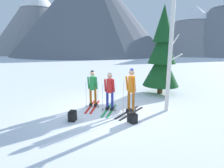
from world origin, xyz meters
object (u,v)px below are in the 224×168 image
(pine_tree_near, at_px, (162,54))
(backpack_on_snow_beside, at_px, (132,118))
(backpack_on_snow_front, at_px, (72,116))
(skier_in_green, at_px, (93,87))
(skier_in_orange, at_px, (131,88))
(skier_in_red, at_px, (110,89))
(birch_tree_tall, at_px, (170,58))

(pine_tree_near, relative_size, backpack_on_snow_beside, 12.45)
(backpack_on_snow_front, bearing_deg, skier_in_green, 78.01)
(skier_in_orange, bearing_deg, backpack_on_snow_front, -151.28)
(pine_tree_near, distance_m, backpack_on_snow_front, 6.16)
(backpack_on_snow_front, bearing_deg, skier_in_orange, 28.72)
(pine_tree_near, height_order, backpack_on_snow_beside, pine_tree_near)
(skier_in_red, relative_size, skier_in_orange, 0.89)
(pine_tree_near, xyz_separation_m, backpack_on_snow_front, (-3.67, -4.49, -2.07))
(skier_in_green, distance_m, pine_tree_near, 4.55)
(pine_tree_near, bearing_deg, skier_in_orange, -115.18)
(skier_in_green, xyz_separation_m, backpack_on_snow_beside, (1.85, -1.52, -0.72))
(backpack_on_snow_beside, bearing_deg, skier_in_red, 130.80)
(skier_in_green, height_order, birch_tree_tall, birch_tree_tall)
(skier_in_orange, relative_size, pine_tree_near, 0.37)
(skier_in_red, xyz_separation_m, backpack_on_snow_beside, (1.01, -1.17, -0.74))
(skier_in_red, bearing_deg, skier_in_green, 157.35)
(birch_tree_tall, distance_m, backpack_on_snow_front, 4.45)
(backpack_on_snow_front, height_order, backpack_on_snow_beside, same)
(skier_in_orange, bearing_deg, skier_in_red, 169.09)
(skier_in_red, relative_size, birch_tree_tall, 0.37)
(skier_in_green, relative_size, pine_tree_near, 0.36)
(skier_in_red, bearing_deg, skier_in_orange, -10.91)
(pine_tree_near, bearing_deg, backpack_on_snow_beside, -108.75)
(skier_in_red, bearing_deg, pine_tree_near, 51.87)
(pine_tree_near, distance_m, birch_tree_tall, 2.90)
(skier_in_green, bearing_deg, pine_tree_near, 40.29)
(skier_in_green, height_order, skier_in_orange, skier_in_orange)
(skier_in_green, relative_size, birch_tree_tall, 0.40)
(skier_in_red, bearing_deg, birch_tree_tall, 6.02)
(skier_in_orange, height_order, backpack_on_snow_front, skier_in_orange)
(birch_tree_tall, bearing_deg, pine_tree_near, 88.93)
(birch_tree_tall, xyz_separation_m, backpack_on_snow_front, (-3.62, -1.58, -2.06))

